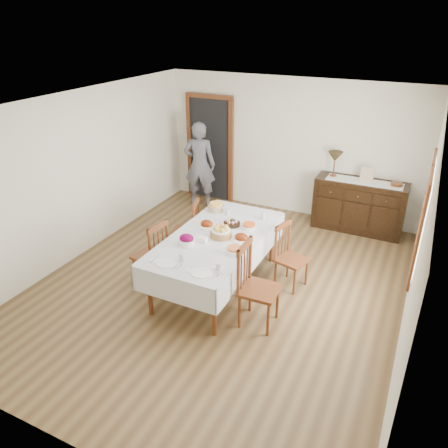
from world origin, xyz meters
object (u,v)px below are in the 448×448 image
at_px(dining_table, 217,242).
at_px(table_lamp, 335,157).
at_px(person, 200,162).
at_px(chair_right_far, 289,255).
at_px(chair_left_far, 188,229).
at_px(chair_right_near, 255,285).
at_px(chair_left_near, 153,253).
at_px(sideboard, 359,206).

bearing_deg(dining_table, table_lamp, 71.10).
relative_size(person, table_lamp, 4.02).
distance_m(chair_right_far, person, 3.32).
bearing_deg(chair_left_far, chair_right_far, 70.67).
height_order(dining_table, chair_right_far, chair_right_far).
relative_size(dining_table, chair_right_near, 2.10).
bearing_deg(table_lamp, person, -174.55).
bearing_deg(person, chair_left_far, 98.39).
height_order(chair_left_near, chair_right_near, chair_right_near).
height_order(dining_table, chair_right_near, chair_right_near).
distance_m(person, table_lamp, 2.65).
bearing_deg(chair_right_far, sideboard, 1.18).
bearing_deg(chair_right_near, chair_left_far, 53.57).
xyz_separation_m(chair_left_near, sideboard, (2.34, 3.12, -0.04)).
height_order(dining_table, chair_left_far, chair_left_far).
distance_m(dining_table, chair_left_far, 1.00).
bearing_deg(chair_left_far, dining_table, 38.44).
height_order(chair_right_near, table_lamp, table_lamp).
relative_size(dining_table, chair_left_far, 2.41).
bearing_deg(table_lamp, chair_left_near, -120.04).
xyz_separation_m(chair_left_far, sideboard, (2.29, 2.19, -0.02)).
bearing_deg(person, chair_right_near, 113.66).
distance_m(chair_left_near, table_lamp, 3.71).
bearing_deg(chair_right_far, table_lamp, 14.06).
height_order(chair_right_near, sideboard, chair_right_near).
bearing_deg(table_lamp, chair_right_far, -91.02).
relative_size(dining_table, chair_left_near, 2.32).
height_order(chair_right_near, chair_right_far, chair_right_near).
relative_size(chair_right_far, sideboard, 0.61).
bearing_deg(chair_left_near, person, -155.83).
bearing_deg(person, table_lamp, 170.35).
relative_size(chair_left_far, sideboard, 0.62).
relative_size(chair_left_near, sideboard, 0.64).
xyz_separation_m(dining_table, chair_right_far, (0.93, 0.47, -0.23)).
height_order(dining_table, person, person).
height_order(chair_left_near, chair_left_far, chair_left_near).
bearing_deg(chair_left_far, person, -172.91).
relative_size(dining_table, person, 1.28).
xyz_separation_m(chair_left_near, chair_right_near, (1.66, -0.17, 0.05)).
bearing_deg(person, sideboard, 169.19).
bearing_deg(person, chair_right_far, 126.42).
distance_m(dining_table, chair_right_near, 0.99).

